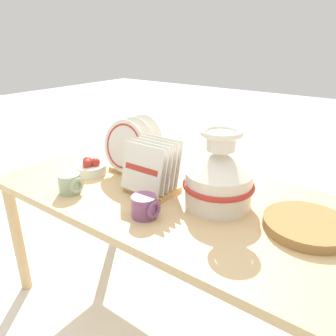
{
  "coord_description": "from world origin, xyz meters",
  "views": [
    {
      "loc": [
        0.77,
        -1.05,
        1.3
      ],
      "look_at": [
        0.0,
        0.0,
        0.78
      ],
      "focal_mm": 35.0,
      "sensor_mm": 36.0,
      "label": 1
    }
  ],
  "objects_px": {
    "dish_rack_round_plates": "(132,151)",
    "mug_sage_glaze": "(70,183)",
    "dish_rack_square_plates": "(152,173)",
    "mug_plum_glaze": "(145,207)",
    "ceramic_vase": "(219,176)",
    "fruit_bowl": "(91,168)",
    "wicker_charger_stack": "(307,225)"
  },
  "relations": [
    {
      "from": "ceramic_vase",
      "to": "mug_plum_glaze",
      "type": "height_order",
      "value": "ceramic_vase"
    },
    {
      "from": "ceramic_vase",
      "to": "dish_rack_square_plates",
      "type": "relative_size",
      "value": 1.4
    },
    {
      "from": "wicker_charger_stack",
      "to": "dish_rack_round_plates",
      "type": "bearing_deg",
      "value": 177.89
    },
    {
      "from": "ceramic_vase",
      "to": "mug_plum_glaze",
      "type": "relative_size",
      "value": 3.01
    },
    {
      "from": "wicker_charger_stack",
      "to": "fruit_bowl",
      "type": "distance_m",
      "value": 1.01
    },
    {
      "from": "mug_plum_glaze",
      "to": "fruit_bowl",
      "type": "distance_m",
      "value": 0.51
    },
    {
      "from": "wicker_charger_stack",
      "to": "mug_sage_glaze",
      "type": "relative_size",
      "value": 2.9
    },
    {
      "from": "wicker_charger_stack",
      "to": "mug_sage_glaze",
      "type": "height_order",
      "value": "mug_sage_glaze"
    },
    {
      "from": "ceramic_vase",
      "to": "mug_sage_glaze",
      "type": "relative_size",
      "value": 3.01
    },
    {
      "from": "dish_rack_square_plates",
      "to": "wicker_charger_stack",
      "type": "distance_m",
      "value": 0.64
    },
    {
      "from": "dish_rack_round_plates",
      "to": "dish_rack_square_plates",
      "type": "relative_size",
      "value": 1.21
    },
    {
      "from": "wicker_charger_stack",
      "to": "mug_sage_glaze",
      "type": "bearing_deg",
      "value": -161.58
    },
    {
      "from": "mug_plum_glaze",
      "to": "wicker_charger_stack",
      "type": "bearing_deg",
      "value": 27.62
    },
    {
      "from": "dish_rack_round_plates",
      "to": "wicker_charger_stack",
      "type": "relative_size",
      "value": 0.9
    },
    {
      "from": "dish_rack_round_plates",
      "to": "wicker_charger_stack",
      "type": "xyz_separation_m",
      "value": [
        0.86,
        -0.03,
        -0.09
      ]
    },
    {
      "from": "dish_rack_round_plates",
      "to": "mug_sage_glaze",
      "type": "xyz_separation_m",
      "value": [
        -0.06,
        -0.34,
        -0.07
      ]
    },
    {
      "from": "ceramic_vase",
      "to": "dish_rack_square_plates",
      "type": "distance_m",
      "value": 0.3
    },
    {
      "from": "dish_rack_round_plates",
      "to": "dish_rack_square_plates",
      "type": "bearing_deg",
      "value": -27.2
    },
    {
      "from": "dish_rack_round_plates",
      "to": "fruit_bowl",
      "type": "xyz_separation_m",
      "value": [
        -0.14,
        -0.14,
        -0.08
      ]
    },
    {
      "from": "ceramic_vase",
      "to": "fruit_bowl",
      "type": "xyz_separation_m",
      "value": [
        -0.66,
        -0.09,
        -0.09
      ]
    },
    {
      "from": "dish_rack_round_plates",
      "to": "dish_rack_square_plates",
      "type": "distance_m",
      "value": 0.25
    },
    {
      "from": "dish_rack_round_plates",
      "to": "mug_sage_glaze",
      "type": "relative_size",
      "value": 2.6
    },
    {
      "from": "dish_rack_round_plates",
      "to": "mug_sage_glaze",
      "type": "height_order",
      "value": "dish_rack_round_plates"
    },
    {
      "from": "dish_rack_round_plates",
      "to": "fruit_bowl",
      "type": "bearing_deg",
      "value": -134.95
    },
    {
      "from": "wicker_charger_stack",
      "to": "fruit_bowl",
      "type": "relative_size",
      "value": 2.07
    },
    {
      "from": "dish_rack_square_plates",
      "to": "mug_plum_glaze",
      "type": "bearing_deg",
      "value": -58.08
    },
    {
      "from": "ceramic_vase",
      "to": "fruit_bowl",
      "type": "relative_size",
      "value": 2.15
    },
    {
      "from": "mug_sage_glaze",
      "to": "mug_plum_glaze",
      "type": "bearing_deg",
      "value": 4.81
    },
    {
      "from": "ceramic_vase",
      "to": "dish_rack_round_plates",
      "type": "height_order",
      "value": "ceramic_vase"
    },
    {
      "from": "mug_sage_glaze",
      "to": "fruit_bowl",
      "type": "relative_size",
      "value": 0.71
    },
    {
      "from": "dish_rack_square_plates",
      "to": "wicker_charger_stack",
      "type": "bearing_deg",
      "value": 7.38
    },
    {
      "from": "ceramic_vase",
      "to": "mug_sage_glaze",
      "type": "xyz_separation_m",
      "value": [
        -0.57,
        -0.28,
        -0.08
      ]
    }
  ]
}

